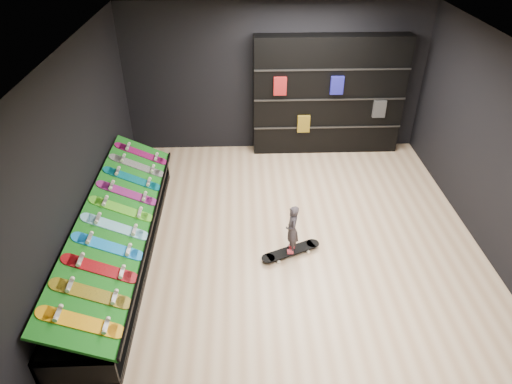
{
  "coord_description": "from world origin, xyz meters",
  "views": [
    {
      "loc": [
        -0.7,
        -5.31,
        4.68
      ],
      "look_at": [
        -0.5,
        0.2,
        1.0
      ],
      "focal_mm": 32.0,
      "sensor_mm": 36.0,
      "label": 1
    }
  ],
  "objects_px": {
    "floor_skateboard": "(291,252)",
    "child": "(292,238)",
    "back_shelving": "(328,96)",
    "display_rack": "(120,244)"
  },
  "relations": [
    {
      "from": "floor_skateboard",
      "to": "child",
      "type": "height_order",
      "value": "child"
    },
    {
      "from": "back_shelving",
      "to": "floor_skateboard",
      "type": "xyz_separation_m",
      "value": [
        -1.05,
        -3.37,
        -1.16
      ]
    },
    {
      "from": "display_rack",
      "to": "floor_skateboard",
      "type": "relative_size",
      "value": 4.59
    },
    {
      "from": "display_rack",
      "to": "back_shelving",
      "type": "distance_m",
      "value": 5.01
    },
    {
      "from": "back_shelving",
      "to": "child",
      "type": "height_order",
      "value": "back_shelving"
    },
    {
      "from": "display_rack",
      "to": "back_shelving",
      "type": "height_order",
      "value": "back_shelving"
    },
    {
      "from": "back_shelving",
      "to": "display_rack",
      "type": "bearing_deg",
      "value": -137.5
    },
    {
      "from": "display_rack",
      "to": "floor_skateboard",
      "type": "xyz_separation_m",
      "value": [
        2.57,
        -0.05,
        -0.21
      ]
    },
    {
      "from": "floor_skateboard",
      "to": "child",
      "type": "bearing_deg",
      "value": -113.76
    },
    {
      "from": "floor_skateboard",
      "to": "child",
      "type": "relative_size",
      "value": 2.04
    }
  ]
}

